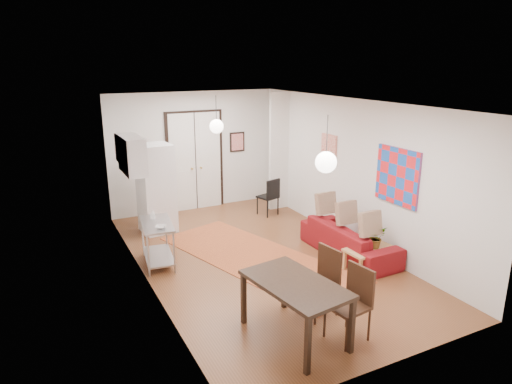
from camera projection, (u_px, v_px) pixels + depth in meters
name	position (u px, v px, depth m)	size (l,w,h in m)	color
floor	(259.00, 259.00, 8.61)	(7.00, 7.00, 0.00)	brown
ceiling	(260.00, 103.00, 7.80)	(4.20, 7.00, 0.02)	white
wall_back	(194.00, 151.00, 11.21)	(4.20, 0.02, 2.90)	silver
wall_front	(399.00, 256.00, 5.20)	(4.20, 0.02, 2.90)	silver
wall_left	(143.00, 200.00, 7.29)	(0.02, 7.00, 2.90)	silver
wall_right	(353.00, 172.00, 9.12)	(0.02, 7.00, 2.90)	silver
double_doors	(195.00, 162.00, 11.24)	(1.44, 0.06, 2.50)	silver
stub_partition	(279.00, 152.00, 11.19)	(0.50, 0.10, 2.90)	silver
wall_cabinet	(132.00, 155.00, 8.53)	(0.35, 1.00, 0.70)	silver
painting_popart	(397.00, 176.00, 7.98)	(0.05, 1.00, 1.00)	red
painting_abstract	(329.00, 148.00, 9.69)	(0.05, 0.50, 0.60)	white
poster_back	(237.00, 142.00, 11.64)	(0.40, 0.03, 0.50)	red
print_left	(118.00, 148.00, 8.88)	(0.03, 0.44, 0.54)	#A57845
pendant_back	(217.00, 126.00, 9.70)	(0.30, 0.30, 0.80)	white
pendant_front	(326.00, 162.00, 6.27)	(0.30, 0.30, 0.80)	white
kilim_rug	(257.00, 258.00, 8.61)	(1.59, 4.23, 0.01)	#BA622E
sofa	(349.00, 239.00, 8.70)	(2.13, 0.83, 0.62)	maroon
coffee_table	(370.00, 251.00, 8.08)	(0.93, 0.56, 0.40)	tan
potted_plant	(375.00, 237.00, 8.06)	(0.30, 0.35, 0.39)	#31652D
kitchen_counter	(158.00, 239.00, 8.25)	(0.66, 1.11, 0.80)	#A1A3A6
bowl	(161.00, 227.00, 7.90)	(0.19, 0.19, 0.05)	white
soap_bottle	(153.00, 214.00, 8.35)	(0.07, 0.08, 0.17)	teal
fridge	(156.00, 189.00, 9.77)	(0.68, 0.68, 1.92)	silver
dining_table	(295.00, 288.00, 5.97)	(1.04, 1.57, 0.81)	black
dining_chair_near	(314.00, 275.00, 6.66)	(0.54, 0.71, 1.00)	#331C10
dining_chair_far	(343.00, 296.00, 6.06)	(0.54, 0.71, 1.00)	#331C10
black_side_chair	(266.00, 193.00, 11.01)	(0.51, 0.52, 0.91)	black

